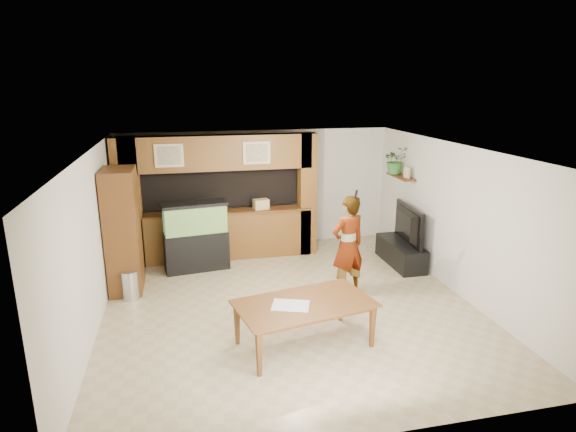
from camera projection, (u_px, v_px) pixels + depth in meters
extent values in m
plane|color=tan|center=(289.00, 304.00, 8.09)|extent=(6.50, 6.50, 0.00)
plane|color=white|center=(289.00, 150.00, 7.40)|extent=(6.50, 6.50, 0.00)
plane|color=beige|center=(257.00, 189.00, 10.80)|extent=(6.00, 0.00, 6.00)
plane|color=beige|center=(91.00, 244.00, 7.11)|extent=(0.00, 6.50, 6.50)
plane|color=beige|center=(457.00, 219.00, 8.38)|extent=(0.00, 6.50, 6.50)
cube|color=brown|center=(221.00, 236.00, 10.07)|extent=(3.80, 0.35, 1.00)
cube|color=brown|center=(220.00, 212.00, 9.93)|extent=(3.80, 0.43, 0.04)
cube|color=brown|center=(218.00, 153.00, 9.60)|extent=(3.80, 0.35, 0.70)
cube|color=brown|center=(128.00, 203.00, 9.48)|extent=(0.50, 0.35, 2.60)
cube|color=brown|center=(307.00, 194.00, 10.25)|extent=(0.35, 0.35, 2.60)
cube|color=black|center=(217.00, 186.00, 10.34)|extent=(4.20, 0.45, 0.85)
cube|color=tan|center=(169.00, 156.00, 9.22)|extent=(0.55, 0.03, 0.45)
cube|color=tan|center=(169.00, 156.00, 9.20)|extent=(0.43, 0.01, 0.35)
cube|color=tan|center=(257.00, 153.00, 9.58)|extent=(0.55, 0.03, 0.45)
cube|color=tan|center=(257.00, 153.00, 9.56)|extent=(0.43, 0.01, 0.35)
cylinder|color=black|center=(99.00, 190.00, 7.90)|extent=(0.04, 0.25, 0.25)
cylinder|color=white|center=(101.00, 190.00, 7.90)|extent=(0.01, 0.21, 0.21)
cube|color=brown|center=(401.00, 177.00, 10.07)|extent=(0.25, 0.90, 0.04)
cube|color=brown|center=(123.00, 231.00, 8.42)|extent=(0.55, 0.90, 2.19)
cylinder|color=#B2B2B7|center=(130.00, 285.00, 8.23)|extent=(0.28, 0.28, 0.51)
cube|color=black|center=(197.00, 251.00, 9.52)|extent=(1.24, 0.46, 0.77)
cube|color=#327F49|center=(195.00, 219.00, 9.35)|extent=(1.19, 0.43, 0.54)
cube|color=black|center=(194.00, 204.00, 9.27)|extent=(1.24, 0.46, 0.06)
cube|color=black|center=(401.00, 253.00, 9.84)|extent=(0.52, 1.41, 0.47)
imported|color=black|center=(403.00, 224.00, 9.67)|extent=(0.27, 1.32, 0.76)
cube|color=tan|center=(407.00, 173.00, 9.79)|extent=(0.07, 0.17, 0.22)
imported|color=#306D2B|center=(395.00, 160.00, 10.21)|extent=(0.54, 0.47, 0.58)
imported|color=tan|center=(348.00, 246.00, 8.30)|extent=(0.75, 0.60, 1.78)
cylinder|color=black|center=(356.00, 195.00, 7.91)|extent=(0.04, 0.11, 0.17)
imported|color=brown|center=(305.00, 325.00, 6.72)|extent=(2.06, 1.42, 0.66)
cube|color=silver|center=(291.00, 305.00, 6.57)|extent=(0.59, 0.51, 0.01)
cube|color=tan|center=(261.00, 204.00, 10.08)|extent=(0.34, 0.26, 0.20)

